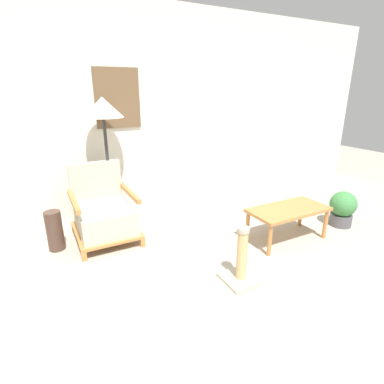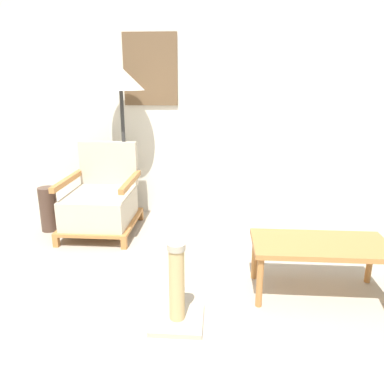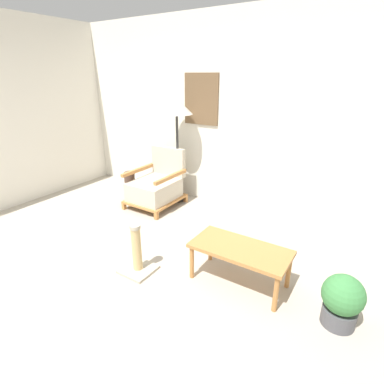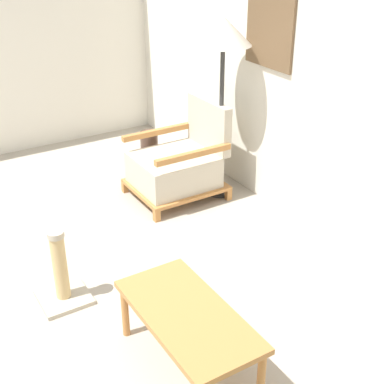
% 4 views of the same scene
% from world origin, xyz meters
% --- Properties ---
extents(ground_plane, '(14.00, 14.00, 0.00)m').
position_xyz_m(ground_plane, '(0.00, 0.00, 0.00)').
color(ground_plane, '#A89E8E').
extents(wall_back, '(8.00, 0.09, 2.70)m').
position_xyz_m(wall_back, '(-0.00, 2.44, 1.35)').
color(wall_back, silver).
rests_on(wall_back, ground_plane).
extents(armchair, '(0.67, 0.78, 0.84)m').
position_xyz_m(armchair, '(-0.83, 1.79, 0.30)').
color(armchair, '#B2753D').
rests_on(armchair, ground_plane).
extents(floor_lamp, '(0.47, 0.47, 1.58)m').
position_xyz_m(floor_lamp, '(-0.67, 2.12, 1.40)').
color(floor_lamp, '#2D2D2D').
rests_on(floor_lamp, ground_plane).
extents(coffee_table, '(0.92, 0.45, 0.39)m').
position_xyz_m(coffee_table, '(1.01, 0.77, 0.34)').
color(coffee_table, '#B2753D').
rests_on(coffee_table, ground_plane).
extents(vase, '(0.17, 0.17, 0.44)m').
position_xyz_m(vase, '(-1.37, 1.77, 0.22)').
color(vase, '#473328').
rests_on(vase, ground_plane).
extents(scratching_post, '(0.32, 0.32, 0.53)m').
position_xyz_m(scratching_post, '(0.07, 0.38, 0.18)').
color(scratching_post, '#B2A893').
rests_on(scratching_post, ground_plane).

